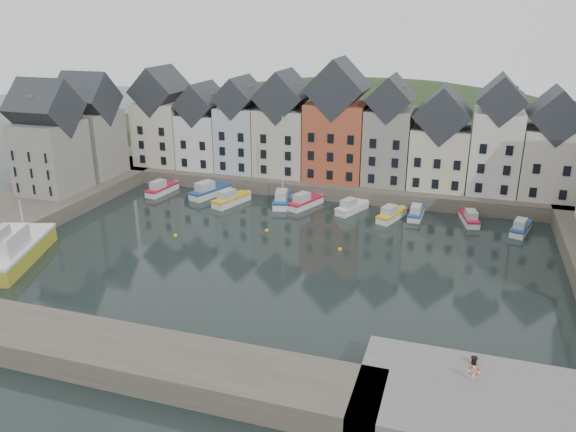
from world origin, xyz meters
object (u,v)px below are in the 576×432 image
at_px(mooring_bollard, 474,360).
at_px(large_vessel, 15,251).
at_px(boat_a, 161,189).
at_px(life_ring_post, 474,371).
at_px(boat_d, 282,199).

bearing_deg(mooring_bollard, large_vessel, 171.28).
relative_size(boat_a, life_ring_post, 4.91).
bearing_deg(large_vessel, boat_a, 66.97).
bearing_deg(large_vessel, boat_d, 34.24).
bearing_deg(life_ring_post, boat_d, 124.98).
relative_size(boat_a, large_vessel, 0.48).
xyz_separation_m(boat_d, mooring_bollard, (26.15, -35.07, 1.49)).
xyz_separation_m(mooring_bollard, life_ring_post, (-0.06, -2.22, 0.55)).
distance_m(boat_d, life_ring_post, 45.56).
height_order(mooring_bollard, life_ring_post, life_ring_post).
bearing_deg(mooring_bollard, boat_d, 126.71).
height_order(boat_a, mooring_bollard, mooring_bollard).
distance_m(boat_a, boat_d, 18.99).
bearing_deg(boat_d, large_vessel, -138.86).
distance_m(large_vessel, life_ring_post, 48.13).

